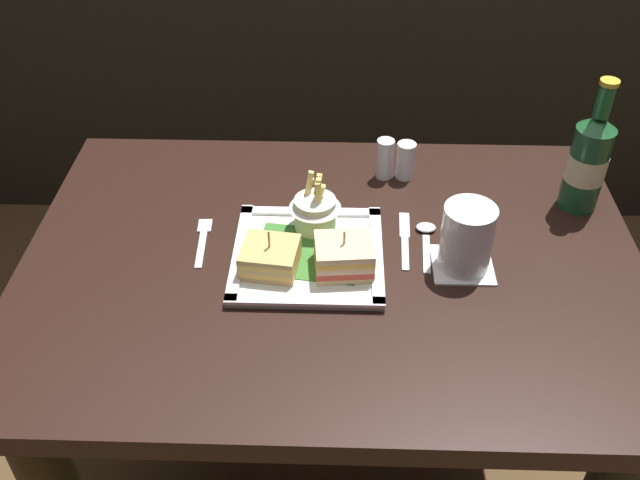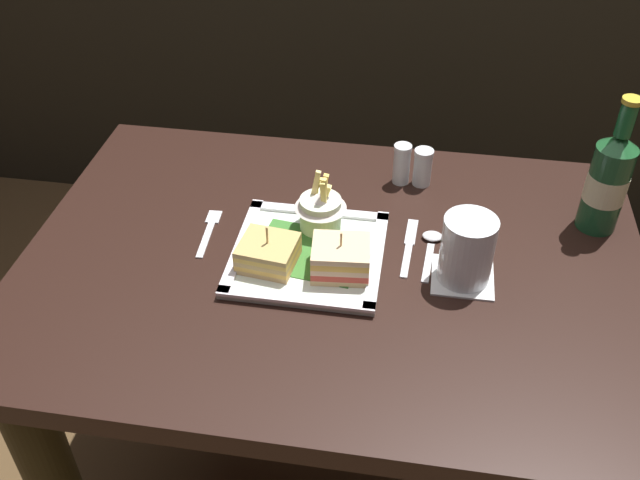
# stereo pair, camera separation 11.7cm
# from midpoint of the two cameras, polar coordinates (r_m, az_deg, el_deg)

# --- Properties ---
(dining_table) EXTENTS (1.04, 0.74, 0.76)m
(dining_table) POSITION_cam_midpoint_polar(r_m,az_deg,el_deg) (1.32, 3.45, -7.47)
(dining_table) COLOR black
(dining_table) RESTS_ON ground_plane
(square_plate) EXTENTS (0.25, 0.25, 0.02)m
(square_plate) POSITION_cam_midpoint_polar(r_m,az_deg,el_deg) (1.20, 1.84, -1.32)
(square_plate) COLOR white
(square_plate) RESTS_ON dining_table
(sandwich_half_left) EXTENTS (0.10, 0.09, 0.08)m
(sandwich_half_left) POSITION_cam_midpoint_polar(r_m,az_deg,el_deg) (1.16, -1.28, -1.16)
(sandwich_half_left) COLOR tan
(sandwich_half_left) RESTS_ON square_plate
(sandwich_half_right) EXTENTS (0.10, 0.09, 0.08)m
(sandwich_half_right) POSITION_cam_midpoint_polar(r_m,az_deg,el_deg) (1.15, 4.59, -1.59)
(sandwich_half_right) COLOR #E0B77B
(sandwich_half_right) RESTS_ON square_plate
(fries_cup) EXTENTS (0.09, 0.09, 0.10)m
(fries_cup) POSITION_cam_midpoint_polar(r_m,az_deg,el_deg) (1.22, 2.79, 2.50)
(fries_cup) COLOR white
(fries_cup) RESTS_ON square_plate
(beer_bottle) EXTENTS (0.07, 0.07, 0.25)m
(beer_bottle) POSITION_cam_midpoint_polar(r_m,az_deg,el_deg) (1.33, 24.36, 4.25)
(beer_bottle) COLOR #1B4C2A
(beer_bottle) RESTS_ON dining_table
(drink_coaster) EXTENTS (0.10, 0.10, 0.00)m
(drink_coaster) POSITION_cam_midpoint_polar(r_m,az_deg,el_deg) (1.20, 14.07, -3.00)
(drink_coaster) COLOR silver
(drink_coaster) RESTS_ON dining_table
(water_glass) EXTENTS (0.09, 0.09, 0.11)m
(water_glass) POSITION_cam_midpoint_polar(r_m,az_deg,el_deg) (1.16, 14.45, -1.15)
(water_glass) COLOR silver
(water_glass) RESTS_ON dining_table
(fork) EXTENTS (0.03, 0.13, 0.00)m
(fork) POSITION_cam_midpoint_polar(r_m,az_deg,el_deg) (1.26, -6.22, 0.69)
(fork) COLOR silver
(fork) RESTS_ON dining_table
(knife) EXTENTS (0.02, 0.16, 0.00)m
(knife) POSITION_cam_midpoint_polar(r_m,az_deg,el_deg) (1.24, 9.82, -0.48)
(knife) COLOR silver
(knife) RESTS_ON dining_table
(spoon) EXTENTS (0.04, 0.13, 0.01)m
(spoon) POSITION_cam_midpoint_polar(r_m,az_deg,el_deg) (1.25, 11.54, -0.35)
(spoon) COLOR silver
(spoon) RESTS_ON dining_table
(salt_shaker) EXTENTS (0.03, 0.03, 0.08)m
(salt_shaker) POSITION_cam_midpoint_polar(r_m,az_deg,el_deg) (1.38, 8.96, 5.75)
(salt_shaker) COLOR silver
(salt_shaker) RESTS_ON dining_table
(pepper_shaker) EXTENTS (0.04, 0.04, 0.07)m
(pepper_shaker) POSITION_cam_midpoint_polar(r_m,az_deg,el_deg) (1.38, 10.60, 5.48)
(pepper_shaker) COLOR silver
(pepper_shaker) RESTS_ON dining_table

